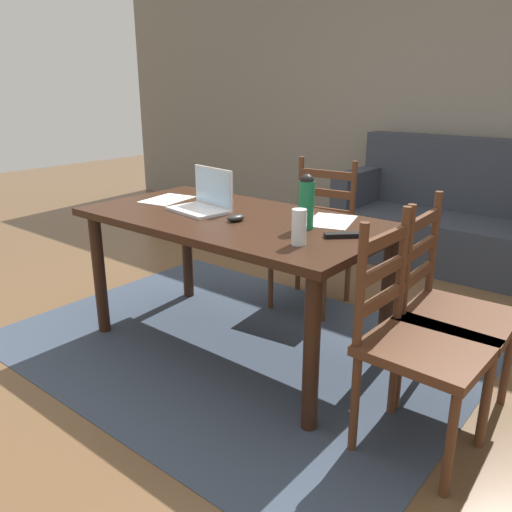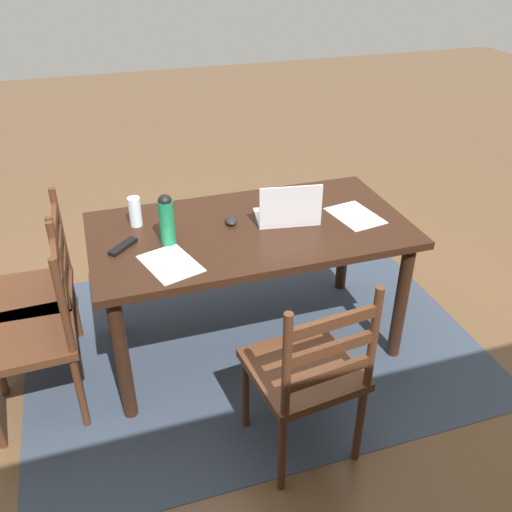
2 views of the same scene
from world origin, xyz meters
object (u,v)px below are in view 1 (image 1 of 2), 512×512
dining_table (233,234)px  laptop (205,200)px  chair_right_far (449,313)px  computer_mouse (236,218)px  couch (455,220)px  chair_right_near (418,342)px  drinking_glass (299,227)px  tv_remote (343,235)px  chair_far_head (314,237)px  water_bottle (306,200)px

dining_table → laptop: (-0.20, 0.00, 0.15)m
chair_right_far → computer_mouse: bearing=-166.8°
dining_table → couch: size_ratio=0.91×
chair_right_far → chair_right_near: bearing=-90.0°
couch → drinking_glass: size_ratio=11.60×
chair_right_near → couch: (-0.68, 2.40, -0.11)m
chair_right_far → laptop: laptop is taller
chair_right_far → couch: couch is taller
drinking_glass → tv_remote: drinking_glass is taller
dining_table → laptop: size_ratio=4.65×
chair_right_near → drinking_glass: 0.66m
chair_right_near → chair_far_head: bearing=138.8°
chair_right_near → drinking_glass: bearing=-177.1°
couch → laptop: size_ratio=5.14×
computer_mouse → couch: bearing=93.5°
chair_right_near → tv_remote: bearing=157.5°
chair_right_far → computer_mouse: 1.09m
dining_table → laptop: 0.26m
dining_table → chair_far_head: size_ratio=1.71×
laptop → water_bottle: (0.63, 0.04, 0.08)m
laptop → drinking_glass: laptop is taller
couch → drinking_glass: 2.48m
dining_table → tv_remote: bearing=1.7°
chair_right_near → tv_remote: chair_right_near is taller
couch → laptop: (-0.63, -2.23, 0.46)m
dining_table → chair_right_far: bearing=8.8°
water_bottle → drinking_glass: bearing=-62.3°
water_bottle → tv_remote: water_bottle is taller
laptop → drinking_glass: 0.78m
water_bottle → computer_mouse: size_ratio=2.60×
chair_far_head → drinking_glass: 1.20m
chair_right_near → chair_far_head: (-1.11, 0.97, 0.00)m
couch → laptop: bearing=-105.8°
laptop → computer_mouse: bearing=-14.5°
chair_right_near → computer_mouse: (-1.02, 0.10, 0.31)m
chair_right_near → chair_right_far: same height
water_bottle → chair_right_near: bearing=-17.3°
chair_far_head → drinking_glass: size_ratio=6.12×
couch → tv_remote: 2.26m
couch → laptop: 2.36m
chair_right_far → water_bottle: water_bottle is taller
water_bottle → computer_mouse: bearing=-162.4°
drinking_glass → chair_far_head: bearing=119.2°
chair_far_head → laptop: 0.89m
chair_right_near → computer_mouse: 1.07m
water_bottle → laptop: bearing=-176.8°
chair_far_head → couch: (0.43, 1.43, -0.11)m
chair_right_far → chair_far_head: 1.27m
chair_right_near → chair_far_head: same height
dining_table → drinking_glass: (0.55, -0.20, 0.17)m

